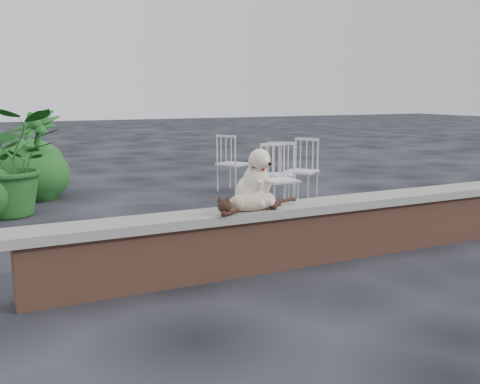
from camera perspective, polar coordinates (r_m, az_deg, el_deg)
name	(u,v)px	position (r m, az deg, el deg)	size (l,w,h in m)	color
ground	(338,257)	(5.68, 10.01, -6.50)	(60.00, 60.00, 0.00)	black
brick_wall	(339,232)	(5.61, 10.09, -4.05)	(6.00, 0.30, 0.50)	brown
capstone	(340,203)	(5.55, 10.18, -1.15)	(6.20, 0.40, 0.08)	slate
dog	(252,177)	(5.04, 1.23, 1.53)	(0.36, 0.47, 0.55)	beige
cat	(252,201)	(4.91, 1.21, -0.89)	(1.07, 0.26, 0.18)	tan
chair_b	(279,179)	(7.49, 4.04, 1.32)	(0.56, 0.56, 0.94)	silver
chair_d	(302,170)	(8.39, 6.29, 2.22)	(0.56, 0.56, 0.94)	silver
chair_c	(279,174)	(7.99, 3.96, 1.87)	(0.56, 0.56, 0.94)	silver
chair_e	(233,163)	(9.23, -0.75, 2.99)	(0.56, 0.56, 0.94)	silver
potted_plant_a	(11,162)	(7.93, -22.27, 2.84)	(1.28, 1.11, 1.42)	#17511E
potted_plant_b	(36,155)	(8.98, -20.05, 3.52)	(0.76, 0.76, 1.35)	#17511E
shrubbery	(20,175)	(9.14, -21.53, 1.67)	(1.92, 2.99, 0.92)	#17511E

